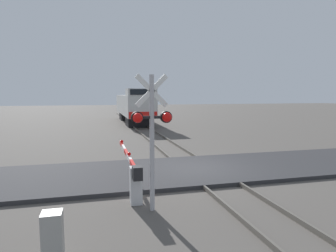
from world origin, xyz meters
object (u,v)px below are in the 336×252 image
Objects in this scene: locomotive at (133,106)px; utility_cabinet at (53,241)px; crossing_signal at (152,127)px; crossing_gate at (133,172)px.

utility_cabinet is at bearing -100.48° from locomotive.
locomotive is 26.43m from crossing_signal.
utility_cabinet is (-2.02, -3.72, -0.23)m from crossing_gate.
crossing_signal reaches higher than locomotive.
locomotive is 25.14m from crossing_gate.
crossing_signal is 3.43× the size of utility_cabinet.
crossing_gate reaches higher than utility_cabinet.
crossing_signal is at bearing 44.19° from utility_cabinet.
crossing_gate is (-0.40, 1.36, -1.66)m from crossing_signal.
crossing_signal reaches higher than crossing_gate.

